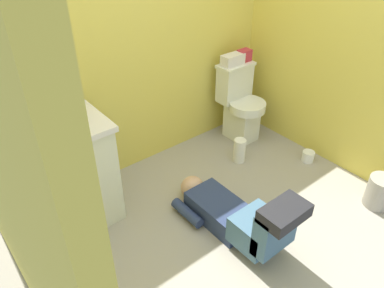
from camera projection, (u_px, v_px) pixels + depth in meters
ground_plane at (219, 218)px, 2.88m from camera, size 3.07×2.99×0.04m
wall_back at (135, 29)px, 2.87m from camera, size 2.73×0.08×2.40m
wall_right at (351, 28)px, 2.89m from camera, size 0.08×1.99×2.40m
toilet at (240, 104)px, 3.63m from camera, size 0.36×0.46×0.75m
vanity_cabinet at (69, 174)px, 2.63m from camera, size 0.60×0.52×0.82m
faucet at (48, 110)px, 2.47m from camera, size 0.02×0.02×0.10m
person_plumber at (238, 216)px, 2.62m from camera, size 0.39×1.06×0.52m
tissue_box at (233, 60)px, 3.42m from camera, size 0.22×0.11×0.10m
toiletry_bag at (244, 55)px, 3.49m from camera, size 0.12×0.09×0.11m
soap_dispenser at (19, 118)px, 2.35m from camera, size 0.06×0.06×0.17m
bottle_blue at (31, 110)px, 2.40m from camera, size 0.04×0.04×0.17m
bottle_clear at (44, 110)px, 2.42m from camera, size 0.05×0.05×0.15m
bottle_amber at (53, 106)px, 2.49m from camera, size 0.04×0.04×0.12m
trash_can at (380, 192)px, 2.91m from camera, size 0.21×0.21×0.26m
paper_towel_roll at (240, 150)px, 3.40m from camera, size 0.11×0.11×0.23m
toilet_paper_roll at (308, 156)px, 3.44m from camera, size 0.11×0.11×0.10m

